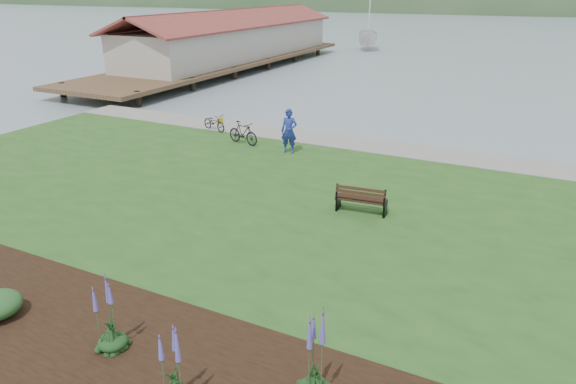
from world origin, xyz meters
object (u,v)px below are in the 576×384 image
at_px(park_bench, 361,199).
at_px(sailboat, 367,50).
at_px(person, 289,127).
at_px(bicycle_a, 214,122).

xyz_separation_m(park_bench, sailboat, (-15.69, 48.23, -0.91)).
xyz_separation_m(person, bicycle_a, (-5.19, 1.67, -0.74)).
bearing_deg(bicycle_a, park_bench, -104.45).
bearing_deg(bicycle_a, sailboat, 25.58).
distance_m(person, bicycle_a, 5.50).
bearing_deg(park_bench, sailboat, 101.83).
bearing_deg(sailboat, park_bench, -89.72).
xyz_separation_m(bicycle_a, sailboat, (-5.38, 41.63, -0.84)).
xyz_separation_m(person, sailboat, (-10.57, 43.30, -1.57)).
distance_m(person, sailboat, 44.60).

